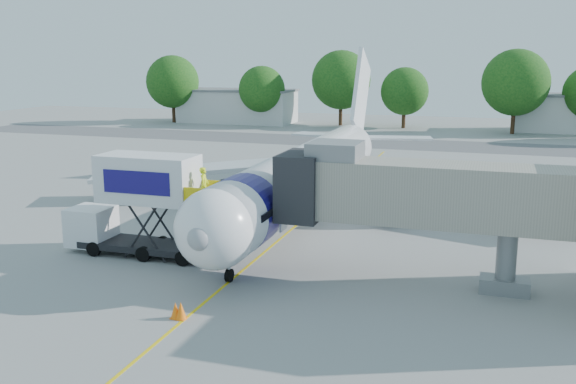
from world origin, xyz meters
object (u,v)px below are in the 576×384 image
(catering_hiloader, at_px, (139,205))
(ground_tug, at_px, (222,332))
(aircraft, at_px, (308,173))
(jet_bridge, at_px, (408,193))

(catering_hiloader, height_order, ground_tug, catering_hiloader)
(aircraft, distance_m, ground_tug, 20.97)
(jet_bridge, xyz_separation_m, ground_tug, (-5.28, -9.57, -3.52))
(aircraft, xyz_separation_m, ground_tug, (2.71, -20.69, -2.13))
(jet_bridge, distance_m, catering_hiloader, 14.34)
(jet_bridge, bearing_deg, catering_hiloader, -179.99)
(aircraft, bearing_deg, catering_hiloader, -119.36)
(catering_hiloader, xyz_separation_m, ground_tug, (8.97, -9.56, -1.94))
(aircraft, height_order, catering_hiloader, aircraft)
(aircraft, relative_size, ground_tug, 9.39)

